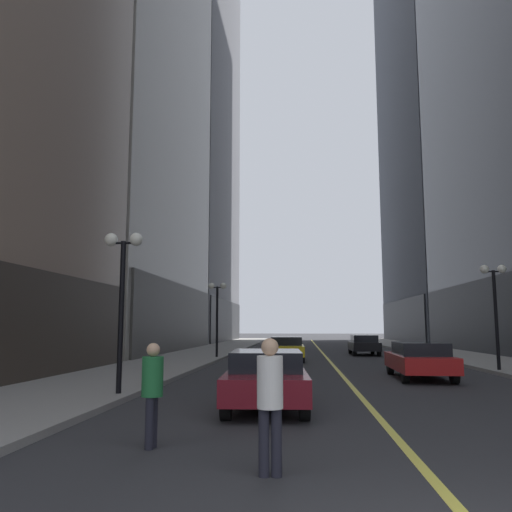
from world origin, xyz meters
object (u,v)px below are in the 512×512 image
(car_yellow, at_px, (287,348))
(street_lamp_left_far, at_px, (217,303))
(street_lamp_right_mid, at_px, (495,293))
(car_black, at_px, (364,344))
(street_lamp_left_near, at_px, (122,276))
(car_red, at_px, (419,359))
(car_maroon, at_px, (266,377))
(pedestrian_in_green_parka, at_px, (152,387))
(pedestrian_in_white_shirt, at_px, (270,395))

(car_yellow, relative_size, street_lamp_left_far, 0.95)
(street_lamp_right_mid, bearing_deg, street_lamp_left_far, 148.19)
(car_black, bearing_deg, street_lamp_right_mid, -74.30)
(street_lamp_left_near, xyz_separation_m, street_lamp_right_mid, (12.80, 8.52, 0.00))
(car_red, height_order, car_black, same)
(car_maroon, relative_size, pedestrian_in_green_parka, 2.68)
(pedestrian_in_white_shirt, bearing_deg, pedestrian_in_green_parka, 144.40)
(car_black, height_order, pedestrian_in_white_shirt, pedestrian_in_white_shirt)
(pedestrian_in_green_parka, xyz_separation_m, street_lamp_left_far, (-2.42, 21.83, 2.31))
(pedestrian_in_white_shirt, bearing_deg, car_red, 69.70)
(car_maroon, relative_size, street_lamp_left_far, 0.99)
(car_maroon, bearing_deg, pedestrian_in_white_shirt, -85.91)
(car_yellow, distance_m, car_black, 8.22)
(pedestrian_in_green_parka, relative_size, street_lamp_left_near, 0.37)
(street_lamp_left_near, bearing_deg, pedestrian_in_green_parka, -65.77)
(car_black, height_order, street_lamp_right_mid, street_lamp_right_mid)
(car_maroon, bearing_deg, pedestrian_in_green_parka, -110.78)
(car_maroon, distance_m, car_red, 8.91)
(pedestrian_in_white_shirt, distance_m, street_lamp_right_mid, 17.60)
(street_lamp_left_near, bearing_deg, pedestrian_in_white_shirt, -57.16)
(car_yellow, relative_size, car_black, 1.02)
(car_maroon, distance_m, street_lamp_left_near, 4.89)
(street_lamp_left_near, bearing_deg, car_maroon, -17.67)
(street_lamp_right_mid, bearing_deg, car_maroon, -132.04)
(car_yellow, xyz_separation_m, street_lamp_left_far, (-4.04, 1.06, 2.54))
(car_black, bearing_deg, street_lamp_left_near, -112.39)
(car_black, height_order, street_lamp_left_near, street_lamp_left_near)
(car_red, xyz_separation_m, car_yellow, (-5.06, 9.37, -0.00))
(pedestrian_in_green_parka, distance_m, street_lamp_left_far, 22.09)
(car_red, height_order, street_lamp_left_far, street_lamp_left_far)
(pedestrian_in_green_parka, xyz_separation_m, pedestrian_in_white_shirt, (1.95, -1.40, 0.07))
(street_lamp_left_far, relative_size, street_lamp_right_mid, 1.00)
(car_maroon, xyz_separation_m, street_lamp_right_mid, (8.82, 9.78, 2.54))
(car_maroon, height_order, street_lamp_right_mid, street_lamp_right_mid)
(car_maroon, bearing_deg, car_black, 77.71)
(car_maroon, relative_size, car_yellow, 1.03)
(car_black, xyz_separation_m, pedestrian_in_white_shirt, (-4.66, -28.70, 0.30))
(car_red, bearing_deg, pedestrian_in_white_shirt, -110.30)
(car_yellow, height_order, street_lamp_right_mid, street_lamp_right_mid)
(car_red, height_order, street_lamp_right_mid, street_lamp_right_mid)
(car_yellow, distance_m, pedestrian_in_white_shirt, 22.17)
(pedestrian_in_white_shirt, distance_m, street_lamp_left_far, 23.74)
(car_red, relative_size, street_lamp_left_far, 1.07)
(pedestrian_in_white_shirt, xyz_separation_m, street_lamp_right_mid, (8.43, 15.29, 2.24))
(street_lamp_left_near, height_order, street_lamp_left_far, same)
(street_lamp_right_mid, bearing_deg, car_black, 105.70)
(car_maroon, xyz_separation_m, car_red, (5.13, 7.29, 0.00))
(car_yellow, relative_size, pedestrian_in_green_parka, 2.59)
(car_black, relative_size, street_lamp_left_near, 0.94)
(car_red, height_order, street_lamp_left_near, street_lamp_left_near)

